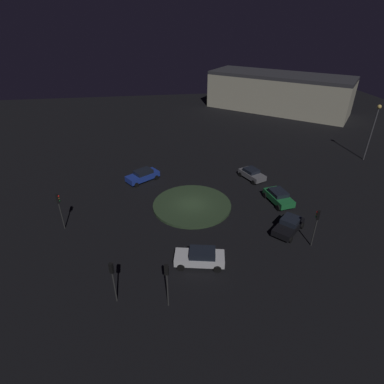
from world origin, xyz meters
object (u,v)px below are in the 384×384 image
(car_grey, at_px, (252,174))
(car_black, at_px, (289,225))
(car_blue, at_px, (143,175))
(store_building, at_px, (278,92))
(car_green, at_px, (279,197))
(traffic_light_northeast, at_px, (317,221))
(traffic_light_south, at_px, (59,205))
(car_white, at_px, (200,257))
(traffic_light_southeast, at_px, (113,275))
(traffic_light_east, at_px, (167,277))
(streetlamp_north, at_px, (374,123))

(car_grey, bearing_deg, car_black, -21.85)
(car_blue, relative_size, store_building, 0.15)
(car_green, xyz_separation_m, traffic_light_northeast, (8.02, 0.17, 2.09))
(car_green, xyz_separation_m, traffic_light_south, (1.70, -24.19, 2.12))
(car_grey, height_order, store_building, store_building)
(car_white, relative_size, car_blue, 1.00)
(car_green, xyz_separation_m, car_black, (5.52, -1.10, -0.06))
(car_black, distance_m, car_blue, 20.03)
(store_building, bearing_deg, car_white, 100.79)
(car_grey, distance_m, traffic_light_south, 24.43)
(car_black, xyz_separation_m, traffic_light_southeast, (6.58, -17.03, 2.04))
(store_building, bearing_deg, traffic_light_southeast, 96.25)
(car_green, height_order, car_grey, car_green)
(traffic_light_east, height_order, streetlamp_north, streetlamp_north)
(traffic_light_northeast, xyz_separation_m, traffic_light_east, (5.10, -14.31, 0.08))
(car_white, xyz_separation_m, store_building, (-48.04, 26.10, 3.25))
(car_white, relative_size, store_building, 0.15)
(traffic_light_south, distance_m, streetlamp_north, 43.90)
(traffic_light_northeast, bearing_deg, streetlamp_north, -94.79)
(car_grey, distance_m, traffic_light_northeast, 14.60)
(car_white, distance_m, store_building, 54.77)
(car_black, xyz_separation_m, car_blue, (-13.44, -14.85, 0.05))
(car_grey, relative_size, car_blue, 0.90)
(store_building, bearing_deg, car_green, 108.11)
(traffic_light_south, bearing_deg, traffic_light_east, -58.45)
(traffic_light_northeast, bearing_deg, traffic_light_south, 25.23)
(car_green, bearing_deg, car_grey, -179.09)
(traffic_light_southeast, xyz_separation_m, streetlamp_north, (-22.18, 36.12, 3.06))
(car_white, height_order, store_building, store_building)
(car_grey, height_order, traffic_light_northeast, traffic_light_northeast)
(store_building, bearing_deg, car_blue, 84.31)
(car_black, distance_m, traffic_light_south, 23.51)
(car_white, relative_size, traffic_light_east, 1.13)
(traffic_light_southeast, bearing_deg, streetlamp_north, -26.99)
(car_green, height_order, car_black, car_green)
(car_green, xyz_separation_m, car_grey, (-6.36, -1.23, -0.07))
(car_blue, height_order, traffic_light_northeast, traffic_light_northeast)
(car_green, bearing_deg, car_blue, -126.46)
(car_green, relative_size, car_white, 0.93)
(traffic_light_south, xyz_separation_m, traffic_light_east, (11.42, 10.04, 0.05))
(car_white, bearing_deg, car_grey, -110.75)
(car_white, distance_m, traffic_light_east, 5.60)
(car_blue, bearing_deg, car_white, -106.72)
(traffic_light_southeast, distance_m, streetlamp_north, 42.50)
(car_grey, relative_size, traffic_light_south, 1.03)
(car_blue, height_order, streetlamp_north, streetlamp_north)
(car_white, height_order, car_blue, car_white)
(car_grey, xyz_separation_m, traffic_light_northeast, (14.38, 1.40, 2.16))
(car_white, height_order, traffic_light_northeast, traffic_light_northeast)
(car_blue, xyz_separation_m, traffic_light_south, (9.62, -8.24, 2.13))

